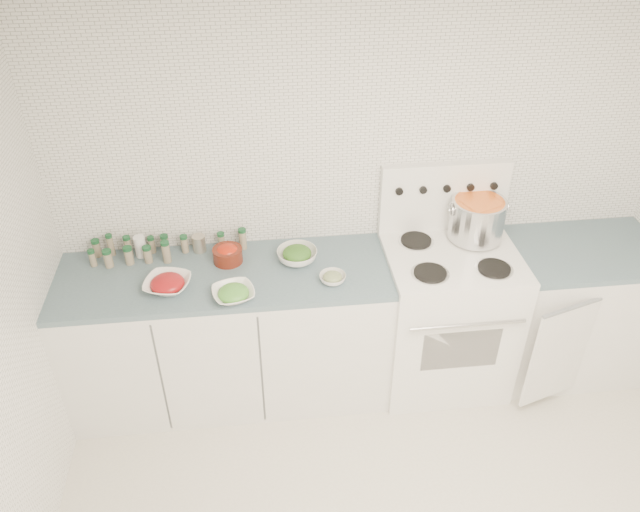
# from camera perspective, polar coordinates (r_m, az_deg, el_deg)

# --- Properties ---
(room_walls) EXTENTS (3.54, 3.04, 2.52)m
(room_walls) POSITION_cam_1_polar(r_m,az_deg,el_deg) (2.23, 10.89, -4.84)
(room_walls) COLOR white
(room_walls) RESTS_ON ground
(counter_left) EXTENTS (1.85, 0.62, 0.90)m
(counter_left) POSITION_cam_1_polar(r_m,az_deg,el_deg) (3.78, -8.24, -7.10)
(counter_left) COLOR white
(counter_left) RESTS_ON ground
(stove) EXTENTS (0.76, 0.70, 1.36)m
(stove) POSITION_cam_1_polar(r_m,az_deg,el_deg) (3.89, 11.30, -5.07)
(stove) COLOR white
(stove) RESTS_ON ground
(counter_right) EXTENTS (0.89, 0.75, 0.90)m
(counter_right) POSITION_cam_1_polar(r_m,az_deg,el_deg) (4.23, 21.98, -4.44)
(counter_right) COLOR white
(counter_right) RESTS_ON ground
(stock_pot) EXTENTS (0.34, 0.31, 0.24)m
(stock_pot) POSITION_cam_1_polar(r_m,az_deg,el_deg) (3.72, 14.18, 3.45)
(stock_pot) COLOR silver
(stock_pot) RESTS_ON stove
(bowl_tomato) EXTENTS (0.30, 0.30, 0.08)m
(bowl_tomato) POSITION_cam_1_polar(r_m,az_deg,el_deg) (3.42, -13.77, -2.48)
(bowl_tomato) COLOR white
(bowl_tomato) RESTS_ON counter_left
(bowl_snowpea) EXTENTS (0.26, 0.26, 0.07)m
(bowl_snowpea) POSITION_cam_1_polar(r_m,az_deg,el_deg) (3.30, -7.92, -3.40)
(bowl_snowpea) COLOR white
(bowl_snowpea) RESTS_ON counter_left
(bowl_broccoli) EXTENTS (0.28, 0.28, 0.09)m
(bowl_broccoli) POSITION_cam_1_polar(r_m,az_deg,el_deg) (3.53, -2.11, 0.11)
(bowl_broccoli) COLOR white
(bowl_broccoli) RESTS_ON counter_left
(bowl_zucchini) EXTENTS (0.19, 0.19, 0.06)m
(bowl_zucchini) POSITION_cam_1_polar(r_m,az_deg,el_deg) (3.38, 1.16, -2.00)
(bowl_zucchini) COLOR white
(bowl_zucchini) RESTS_ON counter_left
(bowl_pepper) EXTENTS (0.17, 0.17, 0.11)m
(bowl_pepper) POSITION_cam_1_polar(r_m,az_deg,el_deg) (3.56, -8.45, 0.21)
(bowl_pepper) COLOR #581B0F
(bowl_pepper) RESTS_ON counter_left
(salt_canister) EXTENTS (0.08, 0.08, 0.13)m
(salt_canister) POSITION_cam_1_polar(r_m,az_deg,el_deg) (3.70, -16.11, 0.85)
(salt_canister) COLOR white
(salt_canister) RESTS_ON counter_left
(tin_can) EXTENTS (0.08, 0.08, 0.10)m
(tin_can) POSITION_cam_1_polar(r_m,az_deg,el_deg) (3.67, -10.99, 1.14)
(tin_can) COLOR #B0A795
(tin_can) RESTS_ON counter_left
(spice_cluster) EXTENTS (0.88, 0.16, 0.14)m
(spice_cluster) POSITION_cam_1_polar(r_m,az_deg,el_deg) (3.68, -15.14, 0.68)
(spice_cluster) COLOR gray
(spice_cluster) RESTS_ON counter_left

